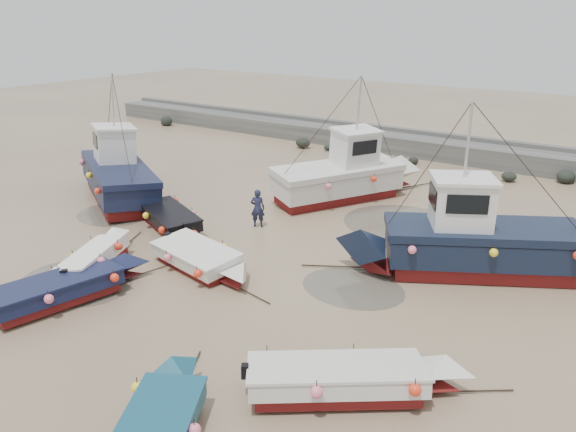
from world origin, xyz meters
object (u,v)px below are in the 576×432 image
object	(u,v)px
dinghy_1	(66,285)
dinghy_4	(167,214)
dinghy_0	(100,254)
cabin_boat_1	(347,173)
dinghy_5	(203,257)
cabin_boat_0	(115,173)
person	(258,227)
dinghy_2	(161,419)
cabin_boat_2	(466,239)
dinghy_3	(352,377)

from	to	relation	value
dinghy_1	dinghy_4	distance (m)	7.19
dinghy_0	cabin_boat_1	distance (m)	13.07
dinghy_5	cabin_boat_0	world-z (taller)	cabin_boat_0
person	cabin_boat_0	bearing A→B (deg)	-22.47
dinghy_1	dinghy_5	xyz separation A→B (m)	(2.18, 4.24, 0.01)
dinghy_2	dinghy_1	bearing A→B (deg)	130.25
dinghy_1	dinghy_2	distance (m)	7.98
dinghy_1	cabin_boat_2	xyz separation A→B (m)	(10.12, 9.59, 0.80)
dinghy_4	cabin_boat_2	world-z (taller)	cabin_boat_2
cabin_boat_0	person	bearing A→B (deg)	-55.46
dinghy_1	dinghy_2	bearing A→B (deg)	-8.12
dinghy_5	cabin_boat_1	distance (m)	10.62
dinghy_0	person	size ratio (longest dim) A/B	3.13
dinghy_1	cabin_boat_0	world-z (taller)	cabin_boat_0
dinghy_3	dinghy_2	bearing A→B (deg)	-72.59
dinghy_4	cabin_boat_0	bearing A→B (deg)	97.98
cabin_boat_2	person	bearing A→B (deg)	63.70
cabin_boat_0	person	distance (m)	8.79
dinghy_0	cabin_boat_2	size ratio (longest dim) A/B	0.58
dinghy_3	person	distance (m)	12.20
dinghy_4	dinghy_2	bearing A→B (deg)	-110.75
dinghy_1	cabin_boat_1	distance (m)	15.02
dinghy_1	dinghy_5	world-z (taller)	same
dinghy_5	person	size ratio (longest dim) A/B	3.39
dinghy_0	person	xyz separation A→B (m)	(2.21, 6.78, -0.55)
dinghy_2	dinghy_3	xyz separation A→B (m)	(2.71, 3.78, -0.02)
dinghy_0	dinghy_4	xyz separation A→B (m)	(-1.19, 4.54, -0.01)
dinghy_1	cabin_boat_0	bearing A→B (deg)	145.11
dinghy_4	cabin_boat_0	world-z (taller)	cabin_boat_0
dinghy_5	cabin_boat_0	size ratio (longest dim) A/B	0.59
dinghy_2	cabin_boat_1	bearing A→B (deg)	77.13
cabin_boat_0	cabin_boat_2	size ratio (longest dim) A/B	1.06
dinghy_3	cabin_boat_1	distance (m)	15.96
dinghy_1	dinghy_4	bearing A→B (deg)	121.63
dinghy_1	cabin_boat_0	size ratio (longest dim) A/B	0.65
dinghy_2	dinghy_4	size ratio (longest dim) A/B	0.85
dinghy_2	cabin_boat_2	world-z (taller)	cabin_boat_2
dinghy_5	cabin_boat_2	size ratio (longest dim) A/B	0.63
dinghy_2	person	size ratio (longest dim) A/B	2.94
dinghy_5	cabin_boat_0	xyz separation A→B (m)	(-9.82, 3.99, 0.77)
dinghy_1	cabin_boat_2	bearing A→B (deg)	55.71
cabin_boat_2	dinghy_1	bearing A→B (deg)	103.60
dinghy_0	cabin_boat_2	world-z (taller)	cabin_boat_2
dinghy_1	person	bearing A→B (deg)	95.84
person	dinghy_3	bearing A→B (deg)	111.10
cabin_boat_1	person	distance (m)	6.08
dinghy_1	person	distance (m)	9.10
dinghy_2	cabin_boat_0	world-z (taller)	cabin_boat_0
dinghy_3	cabin_boat_1	world-z (taller)	cabin_boat_1
dinghy_5	cabin_boat_1	world-z (taller)	cabin_boat_1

